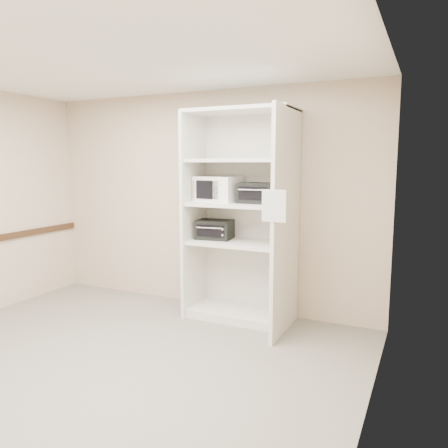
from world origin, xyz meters
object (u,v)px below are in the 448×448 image
at_px(shelving_unit, 244,224).
at_px(microwave, 218,189).
at_px(toaster_oven_upper, 257,193).
at_px(toaster_oven_lower, 215,229).

bearing_deg(shelving_unit, microwave, 171.89).
bearing_deg(shelving_unit, toaster_oven_upper, 19.50).
distance_m(shelving_unit, toaster_oven_upper, 0.38).
relative_size(shelving_unit, toaster_oven_upper, 5.99).
xyz_separation_m(microwave, toaster_oven_upper, (0.49, -0.00, -0.03)).
xyz_separation_m(shelving_unit, toaster_oven_lower, (-0.39, 0.04, -0.10)).
relative_size(shelving_unit, microwave, 4.92).
height_order(shelving_unit, microwave, shelving_unit).
height_order(microwave, toaster_oven_lower, microwave).
distance_m(microwave, toaster_oven_lower, 0.49).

